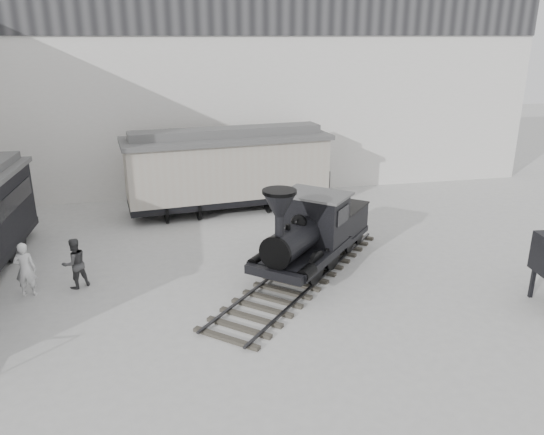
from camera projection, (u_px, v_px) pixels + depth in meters
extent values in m
plane|color=#9E9E9B|center=(293.00, 324.00, 15.52)|extent=(90.00, 90.00, 0.00)
cube|color=silver|center=(223.00, 86.00, 27.59)|extent=(34.00, 2.40, 11.00)
cube|color=#232326|center=(224.00, 2.00, 25.13)|extent=(34.00, 0.12, 3.00)
cube|color=#3C3832|center=(300.00, 275.00, 18.53)|extent=(8.10, 8.79, 0.17)
cube|color=#2D2D30|center=(281.00, 269.00, 18.86)|extent=(6.55, 7.44, 0.06)
cube|color=#2D2D30|center=(320.00, 278.00, 18.16)|extent=(6.55, 7.44, 0.06)
cylinder|color=black|center=(272.00, 258.00, 18.25)|extent=(0.87, 0.97, 1.18)
cylinder|color=black|center=(316.00, 268.00, 17.48)|extent=(0.87, 0.97, 1.18)
cylinder|color=black|center=(290.00, 245.00, 19.40)|extent=(0.87, 0.97, 1.18)
cylinder|color=black|center=(332.00, 253.00, 18.63)|extent=(0.87, 0.97, 1.18)
cube|color=black|center=(302.00, 252.00, 18.40)|extent=(4.14, 4.30, 0.30)
cylinder|color=black|center=(293.00, 241.00, 17.56)|extent=(2.43, 2.55, 1.07)
cylinder|color=black|center=(279.00, 226.00, 16.49)|extent=(0.39, 0.39, 0.64)
cone|color=black|center=(279.00, 205.00, 16.27)|extent=(1.45, 1.45, 0.75)
sphere|color=black|center=(299.00, 223.00, 17.74)|extent=(0.56, 0.56, 0.56)
cube|color=black|center=(315.00, 218.00, 18.87)|extent=(2.52, 2.46, 1.66)
cube|color=#545454|center=(315.00, 194.00, 18.59)|extent=(2.82, 2.76, 0.09)
cube|color=black|center=(335.00, 218.00, 20.65)|extent=(2.86, 2.87, 0.96)
cylinder|color=black|center=(179.00, 206.00, 24.94)|extent=(2.16, 1.06, 0.83)
cylinder|color=black|center=(275.00, 197.00, 26.37)|extent=(2.16, 1.06, 0.83)
cube|color=black|center=(228.00, 197.00, 25.59)|extent=(9.60, 3.62, 0.31)
cube|color=#A8A195|center=(228.00, 168.00, 25.11)|extent=(9.61, 3.72, 2.60)
cube|color=#545454|center=(227.00, 138.00, 24.65)|extent=(9.95, 4.07, 0.21)
cube|color=#545454|center=(227.00, 132.00, 24.56)|extent=(9.03, 2.23, 0.37)
imported|color=silver|center=(25.00, 269.00, 17.00)|extent=(0.68, 0.46, 1.82)
imported|color=#3C3C3D|center=(75.00, 263.00, 17.56)|extent=(1.06, 1.00, 1.74)
cube|color=black|center=(532.00, 282.00, 16.99)|extent=(0.12, 0.12, 1.03)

